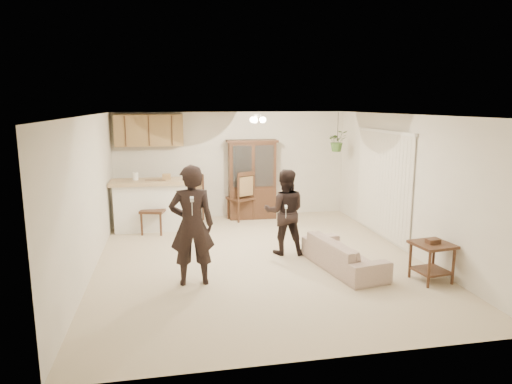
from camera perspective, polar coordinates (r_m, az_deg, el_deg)
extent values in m
plane|color=beige|center=(8.08, 0.33, -8.43)|extent=(6.50, 6.50, 0.00)
cube|color=white|center=(7.62, 0.35, 9.60)|extent=(5.50, 6.50, 0.02)
cube|color=beige|center=(10.92, -2.97, 3.41)|extent=(5.50, 0.02, 2.50)
cube|color=beige|center=(4.70, 8.08, -6.87)|extent=(5.50, 0.02, 2.50)
cube|color=beige|center=(7.72, -20.13, -0.40)|extent=(0.02, 6.50, 2.50)
cube|color=beige|center=(8.70, 18.40, 0.93)|extent=(0.02, 6.50, 2.50)
cube|color=white|center=(10.07, -12.70, -1.83)|extent=(1.60, 0.55, 1.00)
cube|color=tan|center=(9.97, -12.83, 1.26)|extent=(1.75, 0.70, 0.08)
cube|color=olive|center=(10.57, -13.22, 7.52)|extent=(1.50, 0.34, 0.70)
imported|color=#2F5220|center=(10.60, 10.13, 6.29)|extent=(0.43, 0.37, 0.48)
cylinder|color=black|center=(10.58, 10.19, 8.04)|extent=(0.01, 0.01, 0.65)
imported|color=beige|center=(7.67, 10.91, -6.81)|extent=(1.06, 1.98, 0.73)
imported|color=black|center=(6.84, -8.02, -4.24)|extent=(0.67, 0.45, 1.80)
imported|color=black|center=(8.23, 3.60, -3.17)|extent=(0.74, 0.63, 1.35)
cube|color=#3A2415|center=(10.87, -0.49, -1.36)|extent=(1.10, 0.47, 0.73)
cube|color=#3A2415|center=(10.71, -0.50, 3.39)|extent=(1.10, 0.41, 1.09)
cube|color=silver|center=(10.71, -0.50, 3.39)|extent=(0.94, 0.05, 0.95)
cube|color=#3A2415|center=(10.66, -0.51, 6.39)|extent=(1.19, 0.49, 0.05)
cube|color=#3A2415|center=(7.46, 21.22, -6.13)|extent=(0.62, 0.62, 0.04)
cube|color=#3A2415|center=(7.59, 21.00, -9.15)|extent=(0.52, 0.52, 0.03)
cube|color=#3A2415|center=(7.45, 21.25, -5.73)|extent=(0.21, 0.16, 0.07)
cube|color=#3A2415|center=(9.80, -12.69, -2.26)|extent=(0.60, 0.60, 0.05)
cube|color=#A47F52|center=(9.73, -12.76, -0.56)|extent=(0.36, 0.13, 0.42)
cube|color=#3A2415|center=(9.68, -12.83, 1.04)|extent=(0.44, 0.16, 0.08)
cube|color=#3A2415|center=(10.60, -8.08, -1.13)|extent=(0.65, 0.65, 0.05)
cube|color=#A47F52|center=(10.54, -8.12, 0.43)|extent=(0.34, 0.20, 0.42)
cube|color=#3A2415|center=(10.49, -8.16, 1.90)|extent=(0.41, 0.24, 0.08)
cube|color=#3A2415|center=(10.68, -1.94, -0.76)|extent=(0.69, 0.69, 0.06)
cube|color=#A47F52|center=(10.62, -1.95, 0.89)|extent=(0.36, 0.21, 0.45)
cube|color=#3A2415|center=(10.57, -1.96, 2.44)|extent=(0.44, 0.25, 0.09)
cube|color=white|center=(6.31, -8.03, -0.89)|extent=(0.05, 0.16, 0.05)
cube|color=white|center=(7.82, 3.77, -1.87)|extent=(0.07, 0.14, 0.04)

